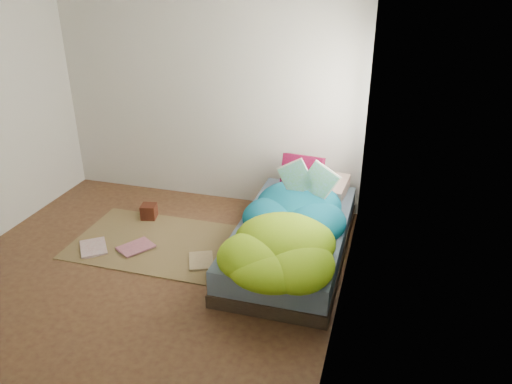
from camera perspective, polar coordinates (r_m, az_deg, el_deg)
ground at (r=4.69m, az=-12.81°, el=-9.26°), size 3.50×3.50×0.00m
room_walls at (r=4.02m, az=-14.82°, el=10.29°), size 3.54×3.54×2.62m
bed at (r=4.80m, az=4.14°, el=-5.40°), size 1.00×2.00×0.34m
duvet at (r=4.44m, az=3.67°, el=-3.00°), size 0.96×1.84×0.34m
rug at (r=5.15m, az=-11.46°, el=-5.65°), size 1.60×1.10×0.01m
pillow_floral at (r=5.36m, az=6.96°, el=0.82°), size 0.67×0.46×0.14m
pillow_magenta at (r=5.21m, az=5.26°, el=1.87°), size 0.44×0.17×0.42m
open_book at (r=4.65m, az=5.96°, el=2.55°), size 0.48×0.14×0.29m
wooden_box at (r=5.59m, az=-12.14°, el=-2.18°), size 0.19×0.19×0.16m
floor_book_a at (r=5.18m, az=-19.43°, el=-6.27°), size 0.39×0.41×0.03m
floor_book_b at (r=5.16m, az=-14.22°, el=-5.64°), size 0.38×0.40×0.03m
floor_book_c at (r=4.76m, az=-7.66°, el=-7.91°), size 0.33×0.37×0.02m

